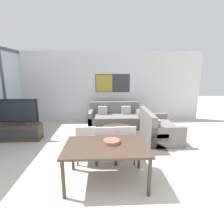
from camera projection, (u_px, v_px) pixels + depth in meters
wall_back at (106, 87)px, 7.17m from camera, size 7.82×0.09×2.80m
area_rug at (117, 140)px, 5.31m from camera, size 2.52×2.16×0.01m
tv_console at (18, 132)px, 5.26m from camera, size 1.33×0.44×0.49m
television at (16, 112)px, 5.12m from camera, size 1.28×0.20×0.76m
sofa_main at (115, 118)px, 6.64m from camera, size 1.93×0.96×0.87m
sofa_side at (157, 129)px, 5.39m from camera, size 0.96×1.62×0.87m
coffee_table at (117, 131)px, 5.25m from camera, size 0.99×0.99×0.37m
dining_table at (106, 149)px, 3.17m from camera, size 1.52×0.98×0.73m
dining_chair_left at (87, 141)px, 3.88m from camera, size 0.46×0.46×0.89m
dining_chair_centre at (106, 142)px, 3.86m from camera, size 0.46×0.46×0.89m
dining_chair_right at (125, 141)px, 3.89m from camera, size 0.46×0.46×0.89m
fruit_bowl at (112, 141)px, 3.25m from camera, size 0.31×0.31×0.06m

